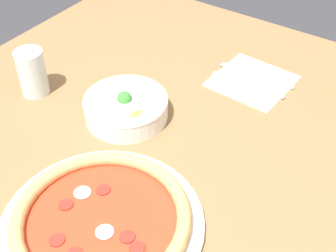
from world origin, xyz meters
TOP-DOWN VIEW (x-y plane):
  - dining_table at (0.00, 0.00)m, footprint 1.24×1.09m
  - pizza at (-0.21, -0.07)m, footprint 0.35×0.35m
  - bowl at (0.05, 0.08)m, footprint 0.18×0.18m
  - napkin at (0.32, -0.09)m, footprint 0.19×0.19m
  - fork at (0.30, -0.09)m, footprint 0.02×0.19m
  - knife at (0.35, -0.10)m, footprint 0.02×0.19m
  - glass at (-0.00, 0.31)m, footprint 0.06×0.06m

SIDE VIEW (x-z plane):
  - dining_table at x=0.00m, z-range 0.28..1.02m
  - napkin at x=0.32m, z-range 0.74..0.74m
  - knife at x=0.35m, z-range 0.74..0.75m
  - fork at x=0.30m, z-range 0.74..0.75m
  - pizza at x=-0.21m, z-range 0.74..0.78m
  - bowl at x=0.05m, z-range 0.74..0.81m
  - glass at x=0.00m, z-range 0.74..0.85m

